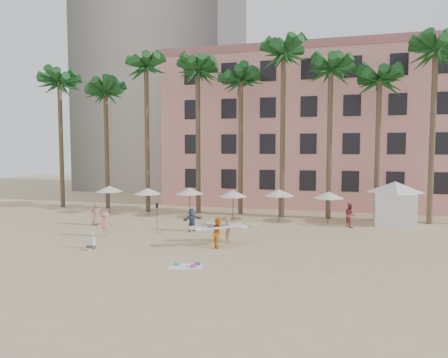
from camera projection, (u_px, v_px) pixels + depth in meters
ground at (198, 258)px, 22.40m from camera, size 120.00×120.00×0.00m
pink_hotel at (330, 132)px, 45.08m from camera, size 35.00×14.00×16.00m
grey_tower at (165, 27)px, 61.74m from camera, size 22.00×18.00×50.00m
palm_row at (256, 72)px, 35.75m from camera, size 44.40×5.40×16.30m
umbrella_row at (211, 192)px, 35.04m from camera, size 22.50×2.70×2.73m
cabana at (395, 199)px, 32.04m from camera, size 4.74×4.74×3.50m
beach_towel at (187, 266)px, 20.74m from camera, size 2.01×1.46×0.14m
carrier_yellow at (228, 228)px, 25.94m from camera, size 3.15×1.77×1.69m
carrier_white at (218, 232)px, 24.70m from camera, size 2.98×1.90×1.83m
beachgoers at (191, 218)px, 29.95m from camera, size 20.67×9.24×1.91m
paddle at (157, 215)px, 28.56m from camera, size 0.18×0.04×2.23m
seated_man at (91, 244)px, 24.32m from camera, size 0.43×0.74×0.96m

